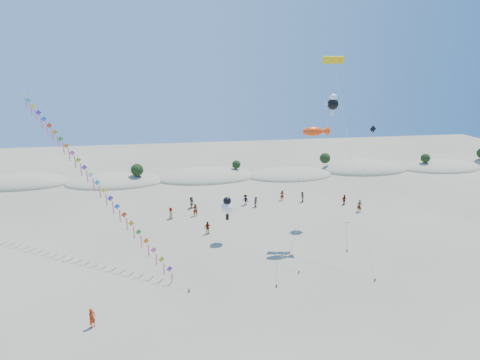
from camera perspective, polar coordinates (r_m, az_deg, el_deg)
name	(u,v)px	position (r m, az deg, el deg)	size (l,w,h in m)	color
ground	(249,332)	(34.18, 1.24, -20.76)	(160.00, 160.00, 0.00)	#817359
dune_ridge	(210,177)	(75.04, -4.23, 0.45)	(145.30, 11.49, 5.57)	tan
kite_train	(88,173)	(46.81, -20.75, 0.96)	(19.46, 20.66, 17.84)	#3F2D1E
fish_kite	(316,132)	(45.64, 10.71, 6.77)	(8.10, 10.10, 13.81)	#3F2D1E
cartoon_kite_low	(227,206)	(47.25, -1.82, -3.78)	(6.90, 9.76, 5.54)	#3F2D1E
cartoon_kite_high	(333,103)	(53.26, 13.07, 10.60)	(9.00, 10.53, 16.86)	#3F2D1E
parafoil_kite	(334,63)	(48.76, 13.20, 15.86)	(2.45, 13.68, 21.35)	#3F2D1E
dark_kite	(367,158)	(54.36, 17.58, 2.98)	(8.36, 11.65, 12.53)	#3F2D1E
flyer_foreground	(92,318)	(36.17, -20.29, -17.93)	(0.62, 0.41, 1.70)	#B02D0E
beachgoers	(248,204)	(58.30, 1.20, -3.49)	(27.40, 11.48, 1.82)	slate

